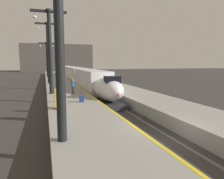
# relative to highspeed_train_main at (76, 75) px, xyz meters

# --- Properties ---
(ground_plane) EXTENTS (260.00, 260.00, 0.00)m
(ground_plane) POSITION_rel_highspeed_train_main_xyz_m (0.00, -35.92, -1.96)
(ground_plane) COLOR #33302D
(platform_left) EXTENTS (4.80, 110.00, 1.05)m
(platform_left) POSITION_rel_highspeed_train_main_xyz_m (-4.05, -11.17, -1.43)
(platform_left) COLOR gray
(platform_left) RESTS_ON ground
(platform_right) EXTENTS (4.80, 110.00, 1.05)m
(platform_right) POSITION_rel_highspeed_train_main_xyz_m (4.05, -11.17, -1.43)
(platform_right) COLOR gray
(platform_right) RESTS_ON ground
(platform_left_safety_stripe) EXTENTS (0.20, 107.80, 0.01)m
(platform_left_safety_stripe) POSITION_rel_highspeed_train_main_xyz_m (-1.77, -11.17, -0.90)
(platform_left_safety_stripe) COLOR yellow
(platform_left_safety_stripe) RESTS_ON platform_left
(rail_main_left) EXTENTS (0.08, 110.00, 0.12)m
(rail_main_left) POSITION_rel_highspeed_train_main_xyz_m (-0.75, -8.42, -1.90)
(rail_main_left) COLOR slate
(rail_main_left) RESTS_ON ground
(rail_main_right) EXTENTS (0.08, 110.00, 0.12)m
(rail_main_right) POSITION_rel_highspeed_train_main_xyz_m (0.75, -8.42, -1.90)
(rail_main_right) COLOR slate
(rail_main_right) RESTS_ON ground
(highspeed_train_main) EXTENTS (2.92, 56.79, 3.60)m
(highspeed_train_main) POSITION_rel_highspeed_train_main_xyz_m (0.00, 0.00, 0.00)
(highspeed_train_main) COLOR silver
(highspeed_train_main) RESTS_ON ground
(station_column_near) EXTENTS (4.00, 0.68, 8.62)m
(station_column_near) POSITION_rel_highspeed_train_main_xyz_m (-5.84, -36.57, 4.41)
(station_column_near) COLOR black
(station_column_near) RESTS_ON platform_left
(station_column_mid) EXTENTS (4.00, 0.68, 9.64)m
(station_column_mid) POSITION_rel_highspeed_train_main_xyz_m (-5.90, -20.63, 4.86)
(station_column_mid) COLOR black
(station_column_mid) RESTS_ON platform_left
(station_column_far) EXTENTS (4.00, 0.68, 10.45)m
(station_column_far) POSITION_rel_highspeed_train_main_xyz_m (-5.90, -7.75, 5.29)
(station_column_far) COLOR black
(station_column_far) RESTS_ON platform_left
(station_column_distant) EXTENTS (4.00, 0.68, 8.75)m
(station_column_distant) POSITION_rel_highspeed_train_main_xyz_m (-5.90, 10.74, 4.39)
(station_column_distant) COLOR black
(station_column_distant) RESTS_ON platform_left
(passenger_near_edge) EXTENTS (0.53, 0.36, 1.69)m
(passenger_near_edge) POSITION_rel_highspeed_train_main_xyz_m (-5.18, -26.53, 0.08)
(passenger_near_edge) COLOR #23232D
(passenger_near_edge) RESTS_ON platform_left
(passenger_mid_platform) EXTENTS (0.44, 0.42, 1.69)m
(passenger_mid_platform) POSITION_rel_highspeed_train_main_xyz_m (-3.49, -21.35, 0.08)
(passenger_mid_platform) COLOR #23232D
(passenger_mid_platform) RESTS_ON platform_left
(passenger_far_waiting) EXTENTS (0.41, 0.47, 1.69)m
(passenger_far_waiting) POSITION_rel_highspeed_train_main_xyz_m (-4.14, -17.35, 0.08)
(passenger_far_waiting) COLOR #23232D
(passenger_far_waiting) RESTS_ON platform_left
(rolling_suitcase) EXTENTS (0.40, 0.22, 0.98)m
(rolling_suitcase) POSITION_rel_highspeed_train_main_xyz_m (-3.41, -27.08, -0.60)
(rolling_suitcase) COLOR navy
(rolling_suitcase) RESTS_ON platform_left
(ticket_machine_yellow) EXTENTS (0.76, 0.62, 1.60)m
(ticket_machine_yellow) POSITION_rel_highspeed_train_main_xyz_m (-5.55, -29.36, -0.17)
(ticket_machine_yellow) COLOR yellow
(ticket_machine_yellow) RESTS_ON platform_left
(terminus_back_wall) EXTENTS (36.00, 2.00, 14.00)m
(terminus_back_wall) POSITION_rel_highspeed_train_main_xyz_m (0.00, 66.08, 5.04)
(terminus_back_wall) COLOR #4C4742
(terminus_back_wall) RESTS_ON ground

